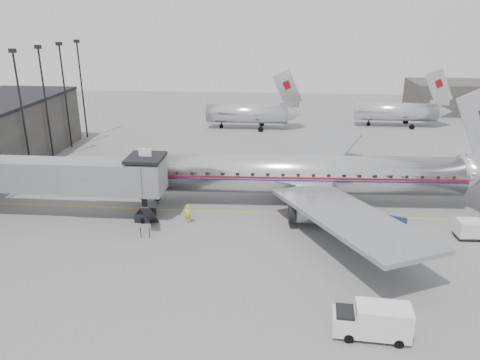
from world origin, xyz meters
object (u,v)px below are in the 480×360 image
object	(u,v)px
airliner	(309,174)
ramp_worker	(188,214)
baggage_cart_navy	(394,227)
baggage_cart_white	(469,229)
service_van	(373,320)

from	to	relation	value
airliner	ramp_worker	distance (m)	13.32
baggage_cart_navy	ramp_worker	bearing A→B (deg)	-161.55
airliner	baggage_cart_white	distance (m)	15.83
baggage_cart_white	baggage_cart_navy	bearing A→B (deg)	176.75
service_van	ramp_worker	world-z (taller)	service_van
airliner	ramp_worker	xyz separation A→B (m)	(-11.71, -5.90, -2.37)
airliner	ramp_worker	size ratio (longest dim) A/B	22.94
airliner	baggage_cart_white	xyz separation A→B (m)	(14.05, -6.90, -2.35)
ramp_worker	baggage_cart_white	bearing A→B (deg)	-27.34
service_van	ramp_worker	bearing A→B (deg)	137.30
baggage_cart_white	ramp_worker	bearing A→B (deg)	174.53
service_van	baggage_cart_white	bearing A→B (deg)	56.66
airliner	ramp_worker	world-z (taller)	airliner
airliner	service_van	xyz separation A→B (m)	(2.94, -21.46, -2.09)
airliner	baggage_cart_white	world-z (taller)	airliner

